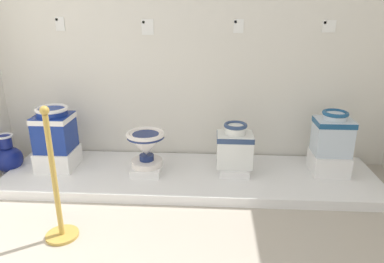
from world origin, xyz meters
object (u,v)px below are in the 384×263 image
plinth_block_squat_floral (234,168)px  info_placard_second (147,27)px  info_placard_first (60,24)px  info_placard_third (238,26)px  plinth_block_tall_cobalt (147,168)px  plinth_block_pale_glazed (329,163)px  antique_toilet_tall_cobalt (146,145)px  plinth_block_rightmost (58,158)px  info_placard_fourth (329,26)px  antique_toilet_squat_floral (235,145)px  decorative_vase_spare (8,158)px  stanchion_post_near_left (57,199)px  antique_toilet_pale_glazed (333,132)px  antique_toilet_rightmost (54,127)px

plinth_block_squat_floral → info_placard_second: bearing=153.5°
info_placard_first → info_placard_third: size_ratio=1.04×
plinth_block_tall_cobalt → plinth_block_pale_glazed: 1.80m
antique_toilet_tall_cobalt → plinth_block_squat_floral: (0.86, 0.06, -0.26)m
plinth_block_pale_glazed → info_placard_third: 1.62m
antique_toilet_tall_cobalt → info_placard_first: info_placard_first is taller
plinth_block_rightmost → plinth_block_squat_floral: plinth_block_rightmost is taller
info_placard_third → info_placard_first: bearing=-180.0°
plinth_block_squat_floral → info_placard_fourth: info_placard_fourth is taller
antique_toilet_squat_floral → decorative_vase_spare: 2.32m
plinth_block_pale_glazed → stanchion_post_near_left: stanchion_post_near_left is taller
info_placard_second → antique_toilet_pale_glazed: bearing=-12.5°
antique_toilet_rightmost → info_placard_third: size_ratio=3.30×
plinth_block_rightmost → info_placard_third: 2.25m
plinth_block_rightmost → info_placard_second: info_placard_second is taller
antique_toilet_rightmost → info_placard_third: 2.08m
plinth_block_pale_glazed → info_placard_first: bearing=171.5°
plinth_block_pale_glazed → info_placard_first: size_ratio=2.47×
antique_toilet_rightmost → antique_toilet_tall_cobalt: antique_toilet_rightmost is taller
info_placard_first → antique_toilet_tall_cobalt: bearing=-28.6°
plinth_block_rightmost → antique_toilet_tall_cobalt: bearing=-3.6°
info_placard_first → info_placard_second: 0.90m
antique_toilet_tall_cobalt → info_placard_second: info_placard_second is taller
plinth_block_squat_floral → stanchion_post_near_left: (-1.34, -1.02, 0.20)m
decorative_vase_spare → plinth_block_rightmost: bearing=0.1°
stanchion_post_near_left → decorative_vase_spare: bearing=133.8°
plinth_block_pale_glazed → info_placard_second: 2.26m
plinth_block_rightmost → info_placard_first: info_placard_first is taller
plinth_block_tall_cobalt → info_placard_second: (-0.03, 0.51, 1.33)m
plinth_block_squat_floral → antique_toilet_tall_cobalt: bearing=-175.9°
info_placard_fourth → decorative_vase_spare: bearing=-172.0°
plinth_block_tall_cobalt → antique_toilet_pale_glazed: bearing=3.3°
antique_toilet_rightmost → antique_toilet_tall_cobalt: bearing=-3.6°
antique_toilet_rightmost → info_placard_second: size_ratio=2.88×
plinth_block_rightmost → plinth_block_pale_glazed: (2.72, 0.04, 0.00)m
plinth_block_tall_cobalt → antique_toilet_tall_cobalt: antique_toilet_tall_cobalt is taller
plinth_block_pale_glazed → info_placard_fourth: (-0.04, 0.41, 1.27)m
antique_toilet_tall_cobalt → info_placard_third: info_placard_third is taller
plinth_block_pale_glazed → plinth_block_rightmost: bearing=-179.1°
plinth_block_squat_floral → decorative_vase_spare: size_ratio=0.82×
antique_toilet_squat_floral → plinth_block_pale_glazed: 0.95m
antique_toilet_tall_cobalt → decorative_vase_spare: (-1.45, 0.06, -0.20)m
antique_toilet_pale_glazed → decorative_vase_spare: 3.26m
plinth_block_tall_cobalt → plinth_block_squat_floral: size_ratio=0.92×
info_placard_first → antique_toilet_pale_glazed: bearing=-8.5°
antique_toilet_rightmost → plinth_block_rightmost: bearing=0.0°
info_placard_fourth → stanchion_post_near_left: (-2.23, -1.47, -1.15)m
antique_toilet_tall_cobalt → plinth_block_tall_cobalt: bearing=180.0°
antique_toilet_pale_glazed → info_placard_first: 2.92m
info_placard_second → decorative_vase_spare: bearing=-162.4°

